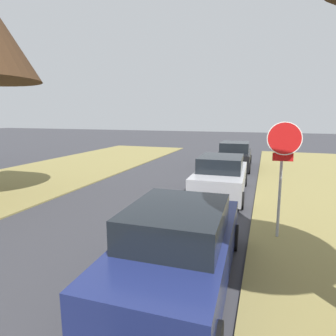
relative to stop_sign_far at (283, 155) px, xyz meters
The scene contains 4 objects.
stop_sign_far is the anchor object (origin of this frame).
parked_sedan_navy 3.57m from the stop_sign_far, 123.61° to the right, with size 2.07×4.46×1.57m.
parked_sedan_silver 4.38m from the stop_sign_far, 119.10° to the left, with size 2.07×4.46×1.57m.
parked_sedan_black 10.09m from the stop_sign_far, 102.32° to the left, with size 2.07×4.46×1.57m.
Camera 1 is at (3.86, 4.14, 3.11)m, focal length 29.97 mm.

